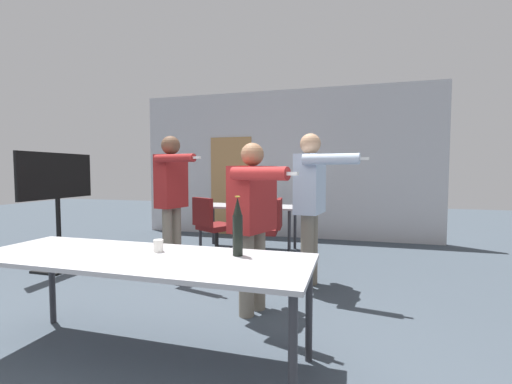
% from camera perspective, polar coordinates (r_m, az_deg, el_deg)
% --- Properties ---
extents(back_wall, '(6.05, 0.12, 2.96)m').
position_cam_1_polar(back_wall, '(7.00, 4.27, 4.55)').
color(back_wall, '#BCBCC1').
rests_on(back_wall, ground_plane).
extents(conference_table_near, '(2.38, 0.80, 0.76)m').
position_cam_1_polar(conference_table_near, '(2.54, -18.85, -11.29)').
color(conference_table_near, '#A8A8AD').
rests_on(conference_table_near, ground_plane).
extents(conference_table_far, '(1.64, 0.68, 0.76)m').
position_cam_1_polar(conference_table_far, '(5.81, -1.32, -3.08)').
color(conference_table_far, '#A8A8AD').
rests_on(conference_table_far, ground_plane).
extents(tv_screen, '(0.44, 1.18, 1.59)m').
position_cam_1_polar(tv_screen, '(5.36, -30.19, -0.59)').
color(tv_screen, black).
rests_on(tv_screen, ground_plane).
extents(person_left_plaid, '(0.79, 0.77, 1.77)m').
position_cam_1_polar(person_left_plaid, '(3.97, 9.18, -0.57)').
color(person_left_plaid, slate).
rests_on(person_left_plaid, ground_plane).
extents(person_center_tall, '(0.76, 0.72, 1.79)m').
position_cam_1_polar(person_center_tall, '(4.55, -13.80, 0.34)').
color(person_center_tall, slate).
rests_on(person_center_tall, ground_plane).
extents(person_right_polo, '(0.70, 0.82, 1.60)m').
position_cam_1_polar(person_right_polo, '(3.20, -0.40, -3.44)').
color(person_right_polo, slate).
rests_on(person_right_polo, ground_plane).
extents(office_chair_side_rolled, '(0.65, 0.67, 0.95)m').
position_cam_1_polar(office_chair_side_rolled, '(5.25, -7.25, -6.30)').
color(office_chair_side_rolled, black).
rests_on(office_chair_side_rolled, ground_plane).
extents(office_chair_near_pushed, '(0.58, 0.52, 0.95)m').
position_cam_1_polar(office_chair_near_pushed, '(4.95, 1.73, -6.88)').
color(office_chair_near_pushed, black).
rests_on(office_chair_near_pushed, ground_plane).
extents(beer_bottle, '(0.07, 0.07, 0.41)m').
position_cam_1_polar(beer_bottle, '(2.37, -3.07, -5.94)').
color(beer_bottle, black).
rests_on(beer_bottle, conference_table_near).
extents(drink_cup, '(0.07, 0.07, 0.09)m').
position_cam_1_polar(drink_cup, '(2.60, -15.95, -8.61)').
color(drink_cup, silver).
rests_on(drink_cup, conference_table_near).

